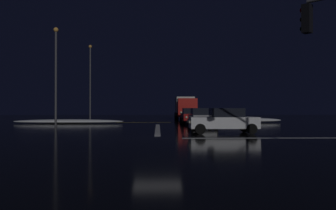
{
  "coord_description": "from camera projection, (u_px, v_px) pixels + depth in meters",
  "views": [
    {
      "loc": [
        0.04,
        -18.11,
        1.59
      ],
      "look_at": [
        0.88,
        11.79,
        1.83
      ],
      "focal_mm": 37.19,
      "sensor_mm": 36.0,
      "label": 1
    }
  ],
  "objects": [
    {
      "name": "ground",
      "position": [
        157.0,
        139.0,
        18.09
      ],
      "size": [
        120.0,
        120.0,
        0.1
      ],
      "primitive_type": "cube",
      "color": "black"
    },
    {
      "name": "stop_line_north",
      "position": [
        158.0,
        129.0,
        26.27
      ],
      "size": [
        0.35,
        14.02,
        0.01
      ],
      "color": "white",
      "rests_on": "ground"
    },
    {
      "name": "centre_line_ns",
      "position": [
        158.0,
        122.0,
        37.87
      ],
      "size": [
        22.0,
        0.15,
        0.01
      ],
      "color": "yellow",
      "rests_on": "ground"
    },
    {
      "name": "crosswalk_bar_east",
      "position": [
        315.0,
        138.0,
        18.32
      ],
      "size": [
        14.02,
        0.4,
        0.01
      ],
      "color": "white",
      "rests_on": "ground"
    },
    {
      "name": "snow_bank_left_curb",
      "position": [
        68.0,
        121.0,
        34.95
      ],
      "size": [
        11.0,
        1.5,
        0.43
      ],
      "color": "white",
      "rests_on": "ground"
    },
    {
      "name": "snow_bank_right_curb",
      "position": [
        242.0,
        120.0,
        37.17
      ],
      "size": [
        8.49,
        1.5,
        0.53
      ],
      "color": "white",
      "rests_on": "ground"
    },
    {
      "name": "sedan_silver",
      "position": [
        202.0,
        118.0,
        28.18
      ],
      "size": [
        2.02,
        4.33,
        1.57
      ],
      "color": "#B7B7BC",
      "rests_on": "ground"
    },
    {
      "name": "sedan_red",
      "position": [
        191.0,
        116.0,
        34.17
      ],
      "size": [
        2.02,
        4.33,
        1.57
      ],
      "color": "maroon",
      "rests_on": "ground"
    },
    {
      "name": "sedan_blue",
      "position": [
        191.0,
        115.0,
        39.63
      ],
      "size": [
        2.02,
        4.33,
        1.57
      ],
      "color": "navy",
      "rests_on": "ground"
    },
    {
      "name": "box_truck",
      "position": [
        185.0,
        107.0,
        47.09
      ],
      "size": [
        2.68,
        8.28,
        3.08
      ],
      "color": "red",
      "rests_on": "ground"
    },
    {
      "name": "sedan_white_crossing",
      "position": [
        224.0,
        120.0,
        21.71
      ],
      "size": [
        4.33,
        2.02,
        1.57
      ],
      "color": "silver",
      "rests_on": "ground"
    },
    {
      "name": "streetlamp_left_far",
      "position": [
        90.0,
        77.0,
        47.65
      ],
      "size": [
        0.44,
        0.44,
        10.23
      ],
      "color": "#424247",
      "rests_on": "ground"
    },
    {
      "name": "streetlamp_left_near",
      "position": [
        56.0,
        69.0,
        31.65
      ],
      "size": [
        0.44,
        0.44,
        8.94
      ],
      "color": "#424247",
      "rests_on": "ground"
    }
  ]
}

